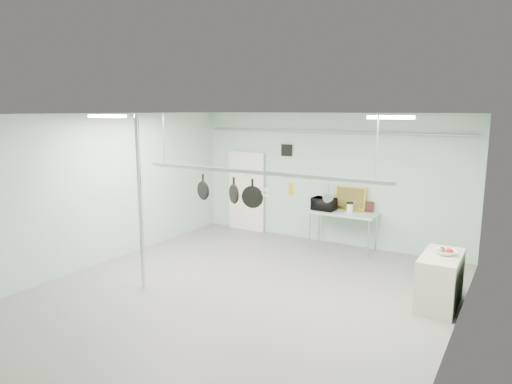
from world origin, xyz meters
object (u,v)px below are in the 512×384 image
Objects in this scene: prep_table at (343,215)px; pot_rack at (256,171)px; skillet_mid at (234,190)px; skillet_right at (252,194)px; side_cabinet at (440,281)px; coffee_canister at (350,208)px; microwave at (324,204)px; fruit_bowl at (446,252)px; chrome_pole at (140,204)px; skillet_left at (203,187)px.

prep_table is 0.33× the size of pot_rack.
skillet_right is (0.39, 0.00, -0.02)m from skillet_mid.
coffee_canister is at bearing 137.30° from side_cabinet.
side_cabinet is (2.55, -2.20, -0.38)m from prep_table.
pot_rack is at bearing 95.06° from microwave.
microwave is at bearing 114.53° from skillet_mid.
microwave is (-0.06, 3.25, -1.17)m from pot_rack.
side_cabinet is at bearing -138.09° from fruit_bowl.
side_cabinet is 0.25× the size of pot_rack.
prep_table is 3.01× the size of skillet_right.
skillet_right is at bearing -98.13° from prep_table.
prep_table is (2.30, 4.20, -0.77)m from chrome_pole.
skillet_mid is (1.44, 0.90, 0.24)m from chrome_pole.
chrome_pole is 9.45× the size of fruit_bowl.
pot_rack reaches higher than prep_table.
chrome_pole is at bearing 70.08° from microwave.
skillet_right reaches higher than microwave.
chrome_pole is 1.71m from skillet_mid.
skillet_mid is (0.70, 0.00, 0.00)m from skillet_left.
coffee_canister is 3.47m from skillet_right.
coffee_canister is at bearing 138.46° from fruit_bowl.
skillet_mid is at bearing 32.06° from chrome_pole.
pot_rack is (-0.40, -3.30, 1.40)m from prep_table.
prep_table is at bearing 61.29° from chrome_pole.
coffee_canister is (-2.40, 2.21, 0.56)m from side_cabinet.
coffee_canister is at bearing 104.55° from skillet_mid.
skillet_mid and skillet_right have the same top height.
chrome_pole is at bearing -110.48° from skillet_left.
skillet_left reaches higher than prep_table.
fruit_bowl is (2.45, -2.17, -0.07)m from coffee_canister.
chrome_pole reaches higher than pot_rack.
fruit_bowl is 0.69× the size of skillet_left.
skillet_left is at bearing 75.28° from microwave.
prep_table is 7.69× the size of coffee_canister.
pot_rack is at bearing -159.11° from fruit_bowl.
skillet_left is at bearing -117.36° from coffee_canister.
coffee_canister is at bearing 66.62° from skillet_right.
chrome_pole reaches higher than skillet_right.
fruit_bowl is (0.05, 0.04, 0.49)m from side_cabinet.
coffee_canister is at bearing 4.52° from prep_table.
side_cabinet is 3.85m from skillet_mid.
skillet_left is at bearing -115.31° from prep_table.
pot_rack is 23.07× the size of coffee_canister.
prep_table is 3.25× the size of skillet_left.
skillet_right is at bearing -159.56° from fruit_bowl.
fruit_bowl reaches higher than side_cabinet.
side_cabinet is at bearing 20.45° from pot_rack.
pot_rack is at bearing -99.48° from coffee_canister.
chrome_pole is 0.67× the size of pot_rack.
microwave is 1.11× the size of skillet_mid.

